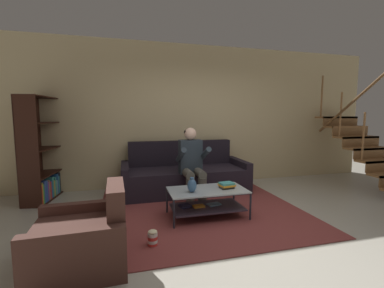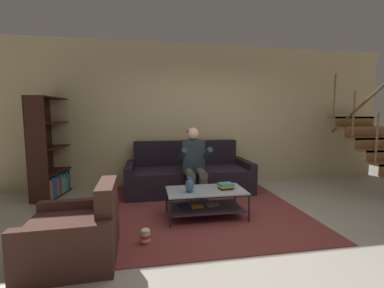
# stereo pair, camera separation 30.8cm
# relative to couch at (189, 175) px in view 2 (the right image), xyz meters

# --- Properties ---
(ground) EXTENTS (16.80, 16.80, 0.00)m
(ground) POSITION_rel_couch_xyz_m (0.33, -1.88, -0.31)
(ground) COLOR #AFAA9B
(back_partition) EXTENTS (8.40, 0.12, 2.90)m
(back_partition) POSITION_rel_couch_xyz_m (0.33, 0.58, 1.14)
(back_partition) COLOR #CBB585
(back_partition) RESTS_ON ground
(staircase_run) EXTENTS (0.93, 1.93, 2.35)m
(staircase_run) POSITION_rel_couch_xyz_m (3.58, -0.68, 0.54)
(staircase_run) COLOR olive
(staircase_run) RESTS_ON ground
(couch) EXTENTS (2.33, 0.97, 0.94)m
(couch) POSITION_rel_couch_xyz_m (0.00, 0.00, 0.00)
(couch) COLOR black
(couch) RESTS_ON ground
(person_seated_center) EXTENTS (0.50, 0.58, 1.24)m
(person_seated_center) POSITION_rel_couch_xyz_m (0.00, -0.57, 0.38)
(person_seated_center) COLOR #544F45
(person_seated_center) RESTS_ON ground
(coffee_table) EXTENTS (1.10, 0.59, 0.40)m
(coffee_table) POSITION_rel_couch_xyz_m (0.02, -1.31, -0.04)
(coffee_table) COLOR #A8B4BB
(coffee_table) RESTS_ON ground
(area_rug) EXTENTS (3.00, 3.26, 0.01)m
(area_rug) POSITION_rel_couch_xyz_m (0.02, -0.79, -0.30)
(area_rug) COLOR brown
(area_rug) RESTS_ON ground
(vase) EXTENTS (0.13, 0.13, 0.21)m
(vase) POSITION_rel_couch_xyz_m (-0.21, -1.39, 0.19)
(vase) COLOR #385D86
(vase) RESTS_ON coffee_table
(book_stack) EXTENTS (0.23, 0.21, 0.08)m
(book_stack) POSITION_rel_couch_xyz_m (0.32, -1.32, 0.14)
(book_stack) COLOR #30302C
(book_stack) RESTS_ON coffee_table
(bookshelf) EXTENTS (0.50, 1.18, 1.77)m
(bookshelf) POSITION_rel_couch_xyz_m (-2.50, 0.21, 0.33)
(bookshelf) COLOR black
(bookshelf) RESTS_ON ground
(armchair) EXTENTS (0.88, 0.86, 0.78)m
(armchair) POSITION_rel_couch_xyz_m (-1.49, -2.15, -0.04)
(armchair) COLOR #472922
(armchair) RESTS_ON ground
(popcorn_tub) EXTENTS (0.11, 0.11, 0.18)m
(popcorn_tub) POSITION_rel_couch_xyz_m (-0.82, -1.95, -0.21)
(popcorn_tub) COLOR red
(popcorn_tub) RESTS_ON ground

